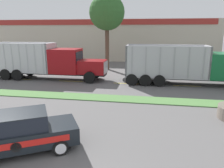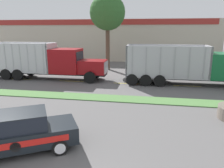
# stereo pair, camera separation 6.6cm
# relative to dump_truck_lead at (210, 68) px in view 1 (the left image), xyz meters

# --- Properties ---
(grass_verge) EXTENTS (120.00, 1.56, 0.06)m
(grass_verge) POSITION_rel_dump_truck_lead_xyz_m (-7.93, -5.42, -1.54)
(grass_verge) COLOR #517F42
(grass_verge) RESTS_ON ground_plane
(centre_line_2) EXTENTS (2.40, 0.14, 0.01)m
(centre_line_2) POSITION_rel_dump_truck_lead_xyz_m (-18.10, -0.64, -1.56)
(centre_line_2) COLOR yellow
(centre_line_2) RESTS_ON ground_plane
(centre_line_3) EXTENTS (2.40, 0.14, 0.01)m
(centre_line_3) POSITION_rel_dump_truck_lead_xyz_m (-12.70, -0.64, -1.56)
(centre_line_3) COLOR yellow
(centre_line_3) RESTS_ON ground_plane
(centre_line_4) EXTENTS (2.40, 0.14, 0.01)m
(centre_line_4) POSITION_rel_dump_truck_lead_xyz_m (-7.30, -0.64, -1.56)
(centre_line_4) COLOR yellow
(centre_line_4) RESTS_ON ground_plane
(centre_line_5) EXTENTS (2.40, 0.14, 0.01)m
(centre_line_5) POSITION_rel_dump_truck_lead_xyz_m (-1.90, -0.64, -1.56)
(centre_line_5) COLOR yellow
(centre_line_5) RESTS_ON ground_plane
(dump_truck_lead) EXTENTS (12.76, 2.84, 3.50)m
(dump_truck_lead) POSITION_rel_dump_truck_lead_xyz_m (0.00, 0.00, 0.00)
(dump_truck_lead) COLOR black
(dump_truck_lead) RESTS_ON ground_plane
(dump_truck_mid) EXTENTS (11.79, 2.67, 3.59)m
(dump_truck_mid) POSITION_rel_dump_truck_lead_xyz_m (-14.50, 0.01, 0.04)
(dump_truck_mid) COLOR black
(dump_truck_mid) RESTS_ON ground_plane
(rally_car) EXTENTS (4.40, 3.53, 1.70)m
(rally_car) POSITION_rel_dump_truck_lead_xyz_m (-10.16, -12.92, -0.72)
(rally_car) COLOR black
(rally_car) RESTS_ON ground_plane
(store_building_backdrop) EXTENTS (36.74, 12.10, 6.45)m
(store_building_backdrop) POSITION_rel_dump_truck_lead_xyz_m (-13.51, 19.39, 1.66)
(store_building_backdrop) COLOR #BCB29E
(store_building_backdrop) RESTS_ON ground_plane
(tree_behind_centre) EXTENTS (4.24, 4.24, 10.04)m
(tree_behind_centre) POSITION_rel_dump_truck_lead_xyz_m (-10.50, 6.48, 5.67)
(tree_behind_centre) COLOR brown
(tree_behind_centre) RESTS_ON ground_plane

